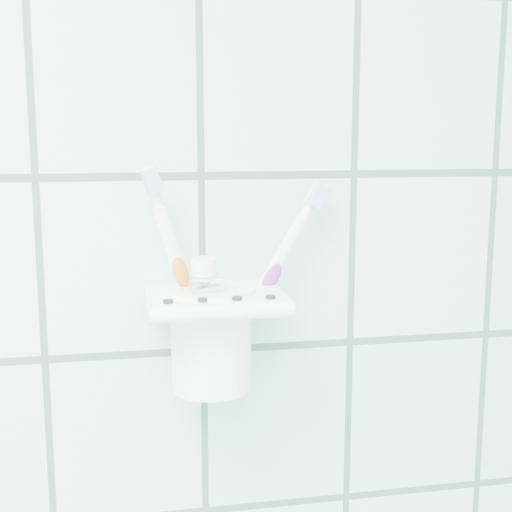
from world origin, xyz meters
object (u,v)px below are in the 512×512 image
Objects in this scene: cup at (211,334)px; toothbrush_orange at (215,266)px; toothbrush_blue at (206,269)px; toothpaste_tube at (207,312)px; toothbrush_pink at (209,268)px; holder_bracket at (215,301)px.

cup is 0.07m from toothbrush_orange.
toothbrush_orange reaches higher than toothbrush_blue.
toothbrush_blue reaches higher than toothpaste_tube.
cup is 0.06m from toothbrush_pink.
toothbrush_pink is (-0.00, 0.02, 0.03)m from holder_bracket.
toothbrush_orange is (0.01, 0.00, 0.00)m from toothbrush_pink.
cup is 0.03m from toothpaste_tube.
toothpaste_tube is (-0.01, -0.01, 0.03)m from cup.
holder_bracket is 0.04m from toothbrush_orange.
toothbrush_pink and toothbrush_blue have the same top height.
toothbrush_pink is at bearing 58.81° from toothbrush_blue.
toothbrush_pink is 1.02× the size of toothbrush_orange.
toothbrush_orange reaches higher than holder_bracket.
toothbrush_pink is at bearing 57.57° from toothpaste_tube.
toothbrush_blue is at bearing -130.58° from toothbrush_pink.
holder_bracket is 0.62× the size of toothbrush_orange.
toothbrush_orange is at bearing 81.23° from holder_bracket.
toothbrush_pink is 0.05m from toothpaste_tube.
toothbrush_pink is at bearing 85.84° from cup.
holder_bracket is at bearing -49.50° from cup.
cup is 0.49× the size of toothbrush_blue.
toothpaste_tube is (-0.01, -0.03, -0.04)m from toothbrush_orange.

